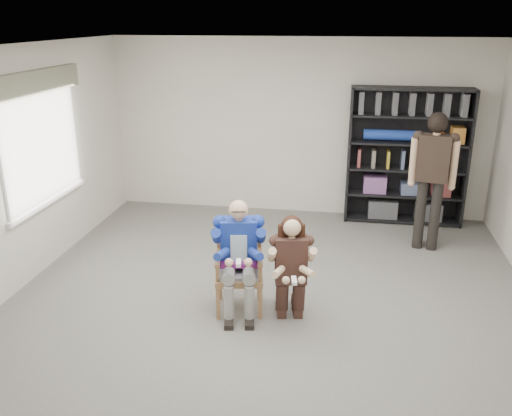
% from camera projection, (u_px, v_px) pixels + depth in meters
% --- Properties ---
extents(room_shell, '(6.00, 7.00, 2.80)m').
position_uv_depth(room_shell, '(266.00, 196.00, 5.39)').
color(room_shell, white).
rests_on(room_shell, ground).
extents(floor, '(6.00, 7.00, 0.01)m').
position_uv_depth(floor, '(265.00, 319.00, 5.86)').
color(floor, '#5F5E59').
rests_on(floor, ground).
extents(window_left, '(0.16, 2.00, 1.75)m').
position_uv_depth(window_left, '(42.00, 141.00, 6.70)').
color(window_left, white).
rests_on(window_left, room_shell).
extents(armchair, '(0.66, 0.64, 0.98)m').
position_uv_depth(armchair, '(239.00, 269.00, 5.90)').
color(armchair, '#A36C43').
rests_on(armchair, floor).
extents(seated_man, '(0.68, 0.85, 1.27)m').
position_uv_depth(seated_man, '(239.00, 256.00, 5.85)').
color(seated_man, navy).
rests_on(seated_man, floor).
extents(kneeling_woman, '(0.62, 0.86, 1.17)m').
position_uv_depth(kneeling_woman, '(291.00, 270.00, 5.67)').
color(kneeling_woman, '#33221A').
rests_on(kneeling_woman, floor).
extents(bookshelf, '(1.80, 0.38, 2.10)m').
position_uv_depth(bookshelf, '(407.00, 157.00, 8.29)').
color(bookshelf, black).
rests_on(bookshelf, floor).
extents(standing_man, '(0.64, 0.43, 1.90)m').
position_uv_depth(standing_man, '(431.00, 183.00, 7.33)').
color(standing_man, '#2C211B').
rests_on(standing_man, floor).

